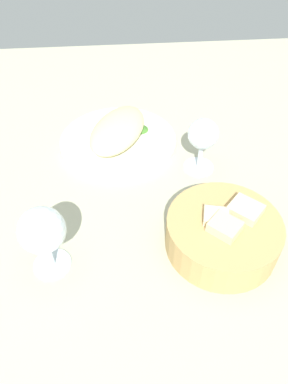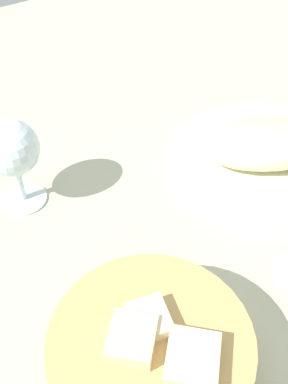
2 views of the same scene
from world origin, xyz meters
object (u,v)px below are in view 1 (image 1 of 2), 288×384
Objects in this scene: wine_glass_far at (203,137)px; bread_basket at (223,233)px; plate at (118,141)px; wine_glass_near at (43,232)px.

bread_basket is at bearing -1.07° from wine_glass_far.
bread_basket is 22.02cm from wine_glass_far.
wine_glass_far reaches higher than plate.
wine_glass_far is at bearing 178.93° from bread_basket.
wine_glass_far is at bearing 58.42° from plate.
wine_glass_far is (-21.49, 0.40, 4.79)cm from bread_basket.
wine_glass_far is at bearing 127.30° from wine_glass_near.
wine_glass_near is 1.06× the size of wine_glass_far.
wine_glass_near is (33.71, -12.72, 8.07)cm from plate.
plate is 1.40× the size of bread_basket.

